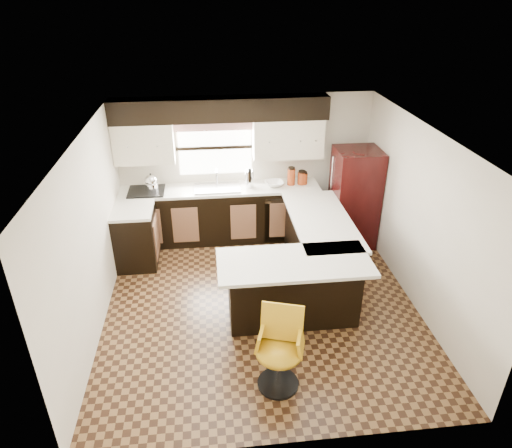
{
  "coord_description": "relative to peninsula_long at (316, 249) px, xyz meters",
  "views": [
    {
      "loc": [
        -0.64,
        -5.06,
        3.96
      ],
      "look_at": [
        -0.02,
        0.45,
        1.01
      ],
      "focal_mm": 32.0,
      "sensor_mm": 36.0,
      "label": 1
    }
  ],
  "objects": [
    {
      "name": "mixing_bowl",
      "position": [
        -0.45,
        1.28,
        0.53
      ],
      "size": [
        0.35,
        0.35,
        0.07
      ],
      "primitive_type": "imported",
      "rotation": [
        0.0,
        0.0,
        0.15
      ],
      "color": "white",
      "rests_on": "counter_back"
    },
    {
      "name": "floor",
      "position": [
        -0.9,
        -0.62,
        -0.45
      ],
      "size": [
        4.4,
        4.4,
        0.0
      ],
      "primitive_type": "plane",
      "color": "#49301A",
      "rests_on": "ground"
    },
    {
      "name": "upper_cab_right",
      "position": [
        -0.22,
        1.4,
        1.27
      ],
      "size": [
        1.14,
        0.35,
        0.64
      ],
      "primitive_type": "cube",
      "color": "beige",
      "rests_on": "wall_back"
    },
    {
      "name": "wall_left",
      "position": [
        -3.0,
        -0.62,
        0.75
      ],
      "size": [
        0.0,
        4.4,
        4.4
      ],
      "primitive_type": "plane",
      "rotation": [
        1.57,
        0.0,
        1.57
      ],
      "color": "beige",
      "rests_on": "floor"
    },
    {
      "name": "soffit",
      "position": [
        -1.3,
        1.4,
        1.77
      ],
      "size": [
        3.4,
        0.35,
        0.36
      ],
      "primitive_type": "cube",
      "color": "black",
      "rests_on": "wall_back"
    },
    {
      "name": "bar_chair",
      "position": [
        -0.89,
        -2.09,
        0.02
      ],
      "size": [
        0.63,
        0.63,
        0.94
      ],
      "primitive_type": null,
      "rotation": [
        0.0,
        0.0,
        -0.3
      ],
      "color": "#C38F12",
      "rests_on": "floor"
    },
    {
      "name": "percolator",
      "position": [
        -0.86,
        1.28,
        0.64
      ],
      "size": [
        0.15,
        0.15,
        0.29
      ],
      "primitive_type": "cylinder",
      "color": "silver",
      "rests_on": "counter_back"
    },
    {
      "name": "refrigerator",
      "position": [
        0.83,
        0.9,
        0.37
      ],
      "size": [
        0.71,
        0.68,
        1.65
      ],
      "primitive_type": "cube",
      "color": "black",
      "rests_on": "floor"
    },
    {
      "name": "counter_left",
      "position": [
        -2.7,
        0.62,
        0.47
      ],
      "size": [
        0.6,
        0.7,
        0.04
      ],
      "primitive_type": "cube",
      "color": "silver",
      "rests_on": "base_cab_left"
    },
    {
      "name": "cooktop",
      "position": [
        -2.55,
        1.25,
        0.51
      ],
      "size": [
        0.58,
        0.5,
        0.02
      ],
      "primitive_type": "cube",
      "color": "black",
      "rests_on": "counter_back"
    },
    {
      "name": "peninsula_return",
      "position": [
        -0.53,
        -0.97,
        0.0
      ],
      "size": [
        1.65,
        0.6,
        0.9
      ],
      "primitive_type": "cube",
      "color": "black",
      "rests_on": "floor"
    },
    {
      "name": "wall_back",
      "position": [
        -0.9,
        1.58,
        0.75
      ],
      "size": [
        4.4,
        0.0,
        4.4
      ],
      "primitive_type": "plane",
      "rotation": [
        1.57,
        0.0,
        0.0
      ],
      "color": "beige",
      "rests_on": "floor"
    },
    {
      "name": "counter_pen_long",
      "position": [
        0.05,
        0.0,
        0.47
      ],
      "size": [
        0.84,
        1.95,
        0.04
      ],
      "primitive_type": "cube",
      "color": "silver",
      "rests_on": "peninsula_long"
    },
    {
      "name": "valance",
      "position": [
        -1.4,
        1.52,
        1.49
      ],
      "size": [
        1.3,
        0.06,
        0.18
      ],
      "primitive_type": "cube",
      "color": "#D19B93",
      "rests_on": "wall_back"
    },
    {
      "name": "wall_right",
      "position": [
        1.2,
        -0.62,
        0.75
      ],
      "size": [
        0.0,
        4.4,
        4.4
      ],
      "primitive_type": "plane",
      "rotation": [
        1.57,
        0.0,
        -1.57
      ],
      "color": "beige",
      "rests_on": "floor"
    },
    {
      "name": "counter_pen_return",
      "position": [
        -0.55,
        -1.06,
        0.47
      ],
      "size": [
        1.89,
        0.84,
        0.04
      ],
      "primitive_type": "cube",
      "color": "silver",
      "rests_on": "peninsula_return"
    },
    {
      "name": "window_pane",
      "position": [
        -1.4,
        1.56,
        1.1
      ],
      "size": [
        1.2,
        0.02,
        0.9
      ],
      "primitive_type": "cube",
      "color": "white",
      "rests_on": "wall_back"
    },
    {
      "name": "base_cab_back",
      "position": [
        -1.35,
        1.28,
        0.0
      ],
      "size": [
        3.3,
        0.6,
        0.9
      ],
      "primitive_type": "cube",
      "color": "black",
      "rests_on": "floor"
    },
    {
      "name": "canister_med",
      "position": [
        0.02,
        1.3,
        0.6
      ],
      "size": [
        0.14,
        0.14,
        0.21
      ],
      "primitive_type": "cylinder",
      "color": "maroon",
      "rests_on": "counter_back"
    },
    {
      "name": "sink",
      "position": [
        -1.4,
        1.25,
        0.51
      ],
      "size": [
        0.75,
        0.45,
        0.03
      ],
      "primitive_type": "cube",
      "color": "#B2B2B7",
      "rests_on": "counter_back"
    },
    {
      "name": "kettle",
      "position": [
        -2.46,
        1.26,
        0.66
      ],
      "size": [
        0.21,
        0.21,
        0.29
      ],
      "primitive_type": null,
      "color": "silver",
      "rests_on": "cooktop"
    },
    {
      "name": "canister_large",
      "position": [
        -0.16,
        1.3,
        0.63
      ],
      "size": [
        0.13,
        0.13,
        0.28
      ],
      "primitive_type": "cylinder",
      "color": "maroon",
      "rests_on": "counter_back"
    },
    {
      "name": "counter_back",
      "position": [
        -1.35,
        1.28,
        0.47
      ],
      "size": [
        3.3,
        0.6,
        0.04
      ],
      "primitive_type": "cube",
      "color": "silver",
      "rests_on": "base_cab_back"
    },
    {
      "name": "canister_small",
      "position": [
        0.05,
        1.3,
        0.59
      ],
      "size": [
        0.13,
        0.13,
        0.19
      ],
      "primitive_type": "cylinder",
      "color": "maroon",
      "rests_on": "counter_back"
    },
    {
      "name": "ceiling",
      "position": [
        -0.9,
        -0.62,
        1.95
      ],
      "size": [
        4.4,
        4.4,
        0.0
      ],
      "primitive_type": "plane",
      "rotation": [
        3.14,
        0.0,
        0.0
      ],
      "color": "silver",
      "rests_on": "wall_back"
    },
    {
      "name": "upper_cab_left",
      "position": [
        -2.52,
        1.4,
        1.27
      ],
      "size": [
        0.94,
        0.35,
        0.64
      ],
      "primitive_type": "cube",
      "color": "beige",
      "rests_on": "wall_back"
    },
    {
      "name": "wall_front",
      "position": [
        -0.9,
        -2.83,
        0.75
      ],
      "size": [
        4.4,
        0.0,
        4.4
      ],
      "primitive_type": "plane",
      "rotation": [
        -1.57,
        0.0,
        0.0
      ],
      "color": "beige",
      "rests_on": "floor"
    },
    {
      "name": "dishwasher",
      "position": [
        -0.35,
        0.99,
        -0.02
      ],
      "size": [
        0.58,
        0.03,
        0.78
      ],
      "primitive_type": "cube",
      "color": "black",
      "rests_on": "floor"
    },
    {
      "name": "peninsula_long",
      "position": [
        0.0,
        0.0,
        0.0
      ],
      "size": [
        0.6,
        1.95,
        0.9
      ],
      "primitive_type": "cube",
      "color": "black",
      "rests_on": "floor"
    },
    {
      "name": "base_cab_left",
      "position": [
        -2.7,
        0.62,
        0.0
      ],
      "size": [
        0.6,
        0.7,
        0.9
      ],
      "primitive_type": "cube",
      "color": "black",
      "rests_on": "floor"
    }
  ]
}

